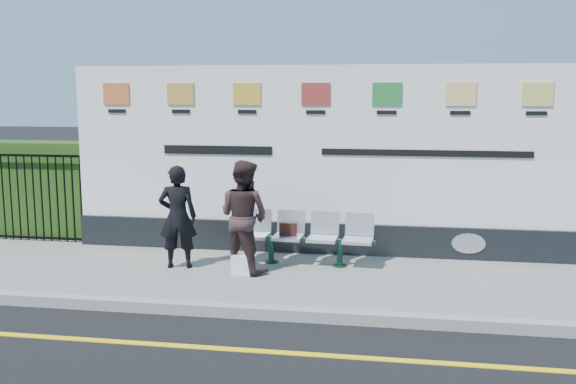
% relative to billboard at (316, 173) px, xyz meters
% --- Properties ---
extents(ground, '(80.00, 80.00, 0.00)m').
position_rel_billboard_xyz_m(ground, '(-0.50, -3.85, -1.42)').
color(ground, black).
extents(pavement, '(14.00, 3.00, 0.12)m').
position_rel_billboard_xyz_m(pavement, '(-0.50, -1.35, -1.36)').
color(pavement, slate).
rests_on(pavement, ground).
extents(kerb, '(14.00, 0.18, 0.14)m').
position_rel_billboard_xyz_m(kerb, '(-0.50, -2.85, -1.35)').
color(kerb, gray).
rests_on(kerb, ground).
extents(yellow_line, '(14.00, 0.10, 0.01)m').
position_rel_billboard_xyz_m(yellow_line, '(-0.50, -3.85, -1.42)').
color(yellow_line, yellow).
rests_on(yellow_line, ground).
extents(billboard, '(8.00, 0.30, 3.00)m').
position_rel_billboard_xyz_m(billboard, '(0.00, 0.00, 0.00)').
color(billboard, black).
rests_on(billboard, pavement).
extents(hedge, '(2.35, 0.70, 1.70)m').
position_rel_billboard_xyz_m(hedge, '(-5.08, 0.45, -0.45)').
color(hedge, '#244615').
rests_on(hedge, pavement).
extents(railing, '(2.05, 0.06, 1.54)m').
position_rel_billboard_xyz_m(railing, '(-5.08, -0.00, -0.53)').
color(railing, black).
rests_on(railing, pavement).
extents(bench, '(2.04, 0.63, 0.43)m').
position_rel_billboard_xyz_m(bench, '(-0.06, -0.79, -1.08)').
color(bench, silver).
rests_on(bench, pavement).
extents(woman_left, '(0.62, 0.47, 1.53)m').
position_rel_billboard_xyz_m(woman_left, '(-1.89, -1.25, -0.53)').
color(woman_left, black).
rests_on(woman_left, pavement).
extents(woman_right, '(0.97, 0.89, 1.63)m').
position_rel_billboard_xyz_m(woman_right, '(-0.88, -1.30, -0.49)').
color(woman_right, '#342221').
rests_on(woman_right, pavement).
extents(handbag_brown, '(0.26, 0.12, 0.20)m').
position_rel_billboard_xyz_m(handbag_brown, '(-0.32, -0.77, -0.77)').
color(handbag_brown, black).
rests_on(handbag_brown, bench).
extents(carrier_bag_white, '(0.28, 0.17, 0.28)m').
position_rel_billboard_xyz_m(carrier_bag_white, '(-0.88, -1.46, -1.16)').
color(carrier_bag_white, white).
rests_on(carrier_bag_white, pavement).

